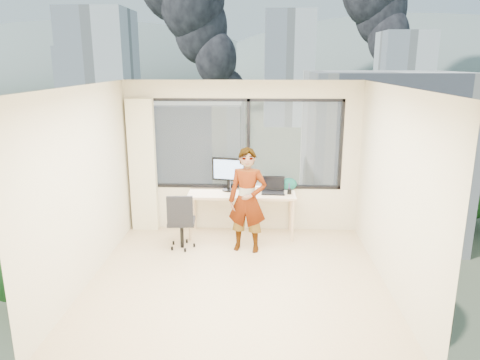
# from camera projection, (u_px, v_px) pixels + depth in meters

# --- Properties ---
(floor) EXTENTS (4.00, 4.00, 0.01)m
(floor) POSITION_uv_depth(u_px,v_px,m) (237.00, 280.00, 6.11)
(floor) COLOR #CAB683
(floor) RESTS_ON ground
(ceiling) EXTENTS (4.00, 4.00, 0.01)m
(ceiling) POSITION_uv_depth(u_px,v_px,m) (236.00, 86.00, 5.45)
(ceiling) COLOR white
(ceiling) RESTS_ON ground
(wall_front) EXTENTS (4.00, 0.01, 2.60)m
(wall_front) POSITION_uv_depth(u_px,v_px,m) (225.00, 252.00, 3.85)
(wall_front) COLOR beige
(wall_front) RESTS_ON ground
(wall_left) EXTENTS (0.01, 4.00, 2.60)m
(wall_left) POSITION_uv_depth(u_px,v_px,m) (85.00, 187.00, 5.86)
(wall_left) COLOR beige
(wall_left) RESTS_ON ground
(wall_right) EXTENTS (0.01, 4.00, 2.60)m
(wall_right) POSITION_uv_depth(u_px,v_px,m) (393.00, 190.00, 5.69)
(wall_right) COLOR beige
(wall_right) RESTS_ON ground
(window_wall) EXTENTS (3.30, 0.16, 1.55)m
(window_wall) POSITION_uv_depth(u_px,v_px,m) (245.00, 144.00, 7.65)
(window_wall) COLOR black
(window_wall) RESTS_ON ground
(curtain) EXTENTS (0.45, 0.14, 2.30)m
(curtain) POSITION_uv_depth(u_px,v_px,m) (143.00, 166.00, 7.70)
(curtain) COLOR beige
(curtain) RESTS_ON floor
(desk) EXTENTS (1.80, 0.60, 0.75)m
(desk) POSITION_uv_depth(u_px,v_px,m) (242.00, 214.00, 7.62)
(desk) COLOR #CBAD88
(desk) RESTS_ON floor
(chair) EXTENTS (0.51, 0.51, 0.93)m
(chair) POSITION_uv_depth(u_px,v_px,m) (181.00, 220.00, 7.07)
(chair) COLOR black
(chair) RESTS_ON floor
(person) EXTENTS (0.66, 0.49, 1.64)m
(person) POSITION_uv_depth(u_px,v_px,m) (247.00, 200.00, 6.89)
(person) COLOR #2D2D33
(person) RESTS_ON floor
(monitor) EXTENTS (0.59, 0.24, 0.58)m
(monitor) POSITION_uv_depth(u_px,v_px,m) (229.00, 174.00, 7.60)
(monitor) COLOR black
(monitor) RESTS_ON desk
(game_console) EXTENTS (0.39, 0.35, 0.08)m
(game_console) POSITION_uv_depth(u_px,v_px,m) (255.00, 187.00, 7.75)
(game_console) COLOR white
(game_console) RESTS_ON desk
(laptop) EXTENTS (0.40, 0.42, 0.24)m
(laptop) POSITION_uv_depth(u_px,v_px,m) (273.00, 186.00, 7.48)
(laptop) COLOR black
(laptop) RESTS_ON desk
(cellphone) EXTENTS (0.10, 0.05, 0.01)m
(cellphone) POSITION_uv_depth(u_px,v_px,m) (282.00, 195.00, 7.40)
(cellphone) COLOR black
(cellphone) RESTS_ON desk
(pen_cup) EXTENTS (0.09, 0.09, 0.09)m
(pen_cup) POSITION_uv_depth(u_px,v_px,m) (289.00, 191.00, 7.45)
(pen_cup) COLOR black
(pen_cup) RESTS_ON desk
(handbag) EXTENTS (0.28, 0.15, 0.21)m
(handbag) POSITION_uv_depth(u_px,v_px,m) (289.00, 184.00, 7.67)
(handbag) COLOR #0B4437
(handbag) RESTS_ON desk
(exterior_ground) EXTENTS (400.00, 400.00, 0.04)m
(exterior_ground) POSITION_uv_depth(u_px,v_px,m) (258.00, 124.00, 125.58)
(exterior_ground) COLOR #515B3D
(exterior_ground) RESTS_ON ground
(near_bldg_a) EXTENTS (16.00, 12.00, 14.00)m
(near_bldg_a) POSITION_uv_depth(u_px,v_px,m) (147.00, 184.00, 37.25)
(near_bldg_a) COLOR beige
(near_bldg_a) RESTS_ON exterior_ground
(near_bldg_b) EXTENTS (14.00, 13.00, 16.00)m
(near_bldg_b) POSITION_uv_depth(u_px,v_px,m) (378.00, 155.00, 43.84)
(near_bldg_b) COLOR white
(near_bldg_b) RESTS_ON exterior_ground
(far_tower_a) EXTENTS (14.00, 14.00, 28.00)m
(far_tower_a) POSITION_uv_depth(u_px,v_px,m) (101.00, 75.00, 99.32)
(far_tower_a) COLOR silver
(far_tower_a) RESTS_ON exterior_ground
(far_tower_b) EXTENTS (13.00, 13.00, 30.00)m
(far_tower_b) POSITION_uv_depth(u_px,v_px,m) (288.00, 69.00, 121.41)
(far_tower_b) COLOR silver
(far_tower_b) RESTS_ON exterior_ground
(far_tower_c) EXTENTS (15.00, 15.00, 26.00)m
(far_tower_c) POSITION_uv_depth(u_px,v_px,m) (403.00, 75.00, 139.68)
(far_tower_c) COLOR silver
(far_tower_c) RESTS_ON exterior_ground
(far_tower_d) EXTENTS (16.00, 14.00, 22.00)m
(far_tower_d) POSITION_uv_depth(u_px,v_px,m) (85.00, 79.00, 154.26)
(far_tower_d) COLOR silver
(far_tower_d) RESTS_ON exterior_ground
(hill_a) EXTENTS (288.00, 216.00, 90.00)m
(hill_a) POSITION_uv_depth(u_px,v_px,m) (94.00, 86.00, 323.76)
(hill_a) COLOR slate
(hill_a) RESTS_ON exterior_ground
(hill_b) EXTENTS (300.00, 220.00, 96.00)m
(hill_b) POSITION_uv_depth(u_px,v_px,m) (401.00, 87.00, 314.53)
(hill_b) COLOR slate
(hill_b) RESTS_ON exterior_ground
(tree_a) EXTENTS (7.00, 7.00, 8.00)m
(tree_a) POSITION_uv_depth(u_px,v_px,m) (20.00, 256.00, 30.59)
(tree_a) COLOR #1A4C19
(tree_a) RESTS_ON exterior_ground
(tree_b) EXTENTS (7.60, 7.60, 9.00)m
(tree_b) POSITION_uv_depth(u_px,v_px,m) (322.00, 284.00, 25.76)
(tree_b) COLOR #1A4C19
(tree_b) RESTS_ON exterior_ground
(tree_c) EXTENTS (8.40, 8.40, 10.00)m
(tree_c) POSITION_uv_depth(u_px,v_px,m) (469.00, 181.00, 46.12)
(tree_c) COLOR #1A4C19
(tree_c) RESTS_ON exterior_ground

